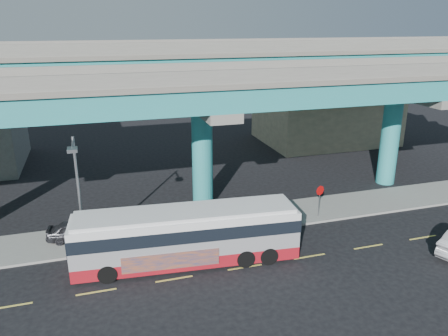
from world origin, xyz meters
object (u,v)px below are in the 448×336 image
object	(u,v)px
transit_bus	(187,234)
parked_car	(78,230)
street_lamp	(77,181)
stop_sign	(320,195)

from	to	relation	value
transit_bus	parked_car	distance (m)	7.46
transit_bus	street_lamp	bearing A→B (deg)	162.96
parked_car	street_lamp	distance (m)	4.51
transit_bus	stop_sign	world-z (taller)	transit_bus
street_lamp	stop_sign	distance (m)	15.79
transit_bus	parked_car	bearing A→B (deg)	148.78
stop_sign	transit_bus	bearing A→B (deg)	-156.60
parked_car	street_lamp	xyz separation A→B (m)	(0.40, -2.11, 3.96)
transit_bus	stop_sign	size ratio (longest dim) A/B	5.49
parked_car	stop_sign	bearing A→B (deg)	-85.68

